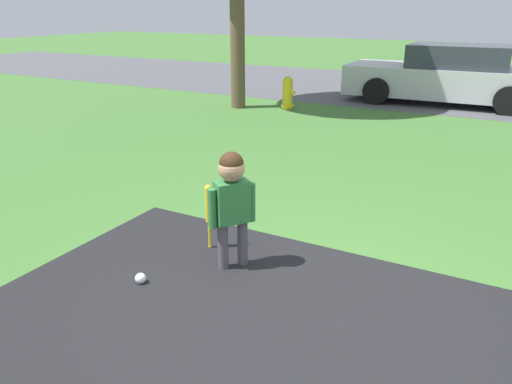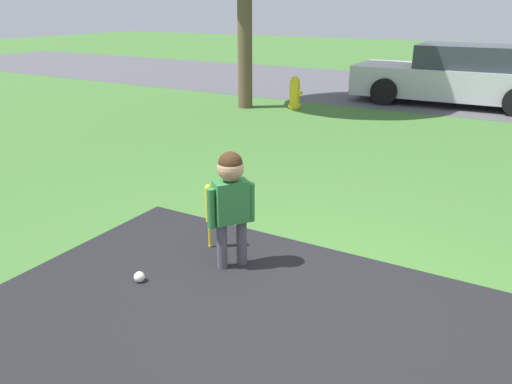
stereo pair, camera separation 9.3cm
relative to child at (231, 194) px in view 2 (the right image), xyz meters
name	(u,v)px [view 2 (the right image)]	position (x,y,z in m)	size (l,w,h in m)	color
ground_plane	(314,314)	(0.88, -0.31, -0.65)	(60.00, 60.00, 0.00)	#3D6B2D
street_strip	(490,96)	(0.88, 10.20, -0.64)	(40.00, 6.00, 0.01)	#4C4C51
child	(231,194)	(0.00, 0.00, 0.00)	(0.28, 0.34, 1.00)	#4C4751
baseball_bat	(209,207)	(-0.35, 0.18, -0.25)	(0.06, 0.06, 0.61)	yellow
sports_ball	(139,277)	(-0.49, -0.59, -0.60)	(0.09, 0.09, 0.09)	white
fire_hydrant	(295,93)	(-2.51, 6.35, -0.31)	(0.30, 0.27, 0.68)	yellow
parked_car	(457,77)	(0.31, 8.63, -0.05)	(4.30, 1.92, 1.27)	#B7B7BC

